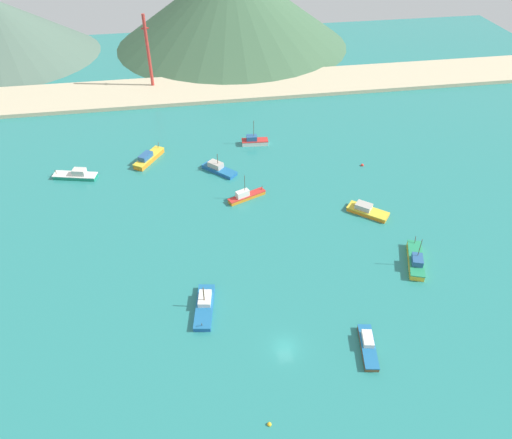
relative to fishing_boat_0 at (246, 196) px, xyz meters
name	(u,v)px	position (x,y,z in m)	size (l,w,h in m)	color
ground	(256,233)	(0.52, -12.39, -1.11)	(260.00, 280.00, 0.50)	teal
fishing_boat_0	(246,196)	(0.00, 0.00, 0.00)	(9.37, 5.37, 6.51)	orange
fishing_boat_2	(205,306)	(-12.05, -31.77, -0.17)	(4.68, 10.68, 4.94)	#1E5BA8
fishing_boat_3	(76,175)	(-40.23, 15.42, -0.04)	(11.10, 5.34, 2.53)	#198466
fishing_boat_4	(254,141)	(5.93, 24.75, 0.13)	(7.34, 3.19, 7.15)	silver
fishing_boat_5	(148,158)	(-22.66, 20.49, 0.12)	(8.06, 10.44, 2.87)	orange
fishing_boat_6	(218,168)	(-5.15, 12.82, -0.05)	(8.82, 8.90, 4.99)	#1E5BA8
fishing_boat_7	(367,210)	(26.08, -9.80, -0.07)	(9.12, 8.42, 2.21)	orange
fishing_boat_8	(416,260)	(30.15, -26.91, 0.06)	(6.12, 10.79, 6.73)	gold
fishing_boat_9	(368,346)	(13.97, -44.74, -0.19)	(3.87, 9.11, 1.82)	brown
buoy_0	(269,424)	(-4.51, -55.14, -0.74)	(0.64, 0.64, 0.64)	gold
buoy_1	(362,165)	(31.75, 9.43, -0.72)	(0.79, 0.79, 0.79)	red
beach_strip	(221,88)	(0.52, 62.60, -0.26)	(247.00, 21.67, 1.20)	#C6B793
hill_central	(231,3)	(9.95, 107.04, 14.71)	(92.67, 92.67, 31.14)	#3D6042
radio_tower	(148,52)	(-21.76, 66.99, 11.37)	(2.40, 1.92, 23.97)	#B7332D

